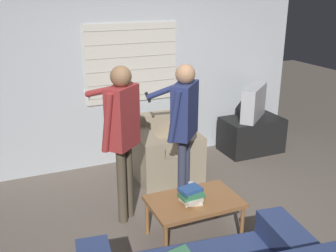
% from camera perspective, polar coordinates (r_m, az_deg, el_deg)
% --- Properties ---
extents(ground_plane, '(16.00, 16.00, 0.00)m').
position_cam_1_polar(ground_plane, '(4.32, 3.83, -14.82)').
color(ground_plane, '#665B51').
extents(wall_back, '(5.20, 0.08, 2.55)m').
position_cam_1_polar(wall_back, '(5.58, -5.36, 7.42)').
color(wall_back, '#ADB2B7').
rests_on(wall_back, ground_plane).
extents(armchair_beige, '(0.84, 0.93, 0.79)m').
position_cam_1_polar(armchair_beige, '(5.33, -0.67, -3.81)').
color(armchair_beige, gray).
rests_on(armchair_beige, ground_plane).
extents(coffee_table, '(0.90, 0.58, 0.44)m').
position_cam_1_polar(coffee_table, '(4.00, 3.83, -11.18)').
color(coffee_table, brown).
rests_on(coffee_table, ground_plane).
extents(tv_stand, '(0.91, 0.57, 0.54)m').
position_cam_1_polar(tv_stand, '(6.26, 12.01, -1.26)').
color(tv_stand, black).
rests_on(tv_stand, ground_plane).
extents(tv, '(0.67, 0.62, 0.50)m').
position_cam_1_polar(tv, '(6.10, 12.32, 3.34)').
color(tv, '#B2B2B7').
rests_on(tv, tv_stand).
extents(person_left_standing, '(0.47, 0.81, 1.71)m').
position_cam_1_polar(person_left_standing, '(4.06, -6.73, -0.07)').
color(person_left_standing, '#4C4233').
rests_on(person_left_standing, ground_plane).
extents(person_right_standing, '(0.50, 0.81, 1.66)m').
position_cam_1_polar(person_right_standing, '(4.43, 2.30, 1.32)').
color(person_right_standing, '#33384C').
rests_on(person_right_standing, ground_plane).
extents(book_stack, '(0.25, 0.21, 0.16)m').
position_cam_1_polar(book_stack, '(3.89, 3.42, -10.04)').
color(book_stack, beige).
rests_on(book_stack, coffee_table).
extents(soda_can, '(0.07, 0.07, 0.13)m').
position_cam_1_polar(soda_can, '(4.06, 3.36, -8.97)').
color(soda_can, '#194C9E').
rests_on(soda_can, coffee_table).
extents(spare_remote, '(0.09, 0.14, 0.02)m').
position_cam_1_polar(spare_remote, '(3.94, 4.70, -10.81)').
color(spare_remote, white).
rests_on(spare_remote, coffee_table).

